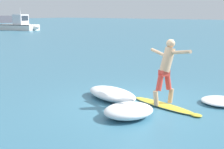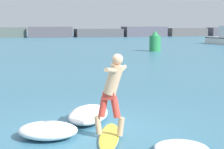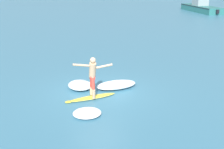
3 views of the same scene
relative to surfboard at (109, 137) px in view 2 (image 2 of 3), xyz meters
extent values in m
plane|color=teal|center=(-0.23, 0.60, -0.04)|extent=(200.00, 200.00, 0.00)
cube|color=#4D5852|center=(-7.38, 62.60, 0.86)|extent=(9.51, 3.78, 1.80)
cube|color=#524E56|center=(1.63, 62.60, 0.92)|extent=(8.10, 4.82, 1.90)
cube|color=#4C4D52|center=(10.64, 62.60, 0.71)|extent=(8.95, 4.85, 1.49)
cube|color=#514F5C|center=(19.66, 62.60, 0.91)|extent=(8.24, 4.64, 1.89)
cube|color=#575354|center=(28.67, 62.60, 0.76)|extent=(7.58, 2.98, 1.58)
ellipsoid|color=yellow|center=(0.01, 0.04, 0.00)|extent=(0.97, 2.19, 0.07)
ellipsoid|color=#2870B2|center=(0.01, 0.04, 0.00)|extent=(0.99, 2.20, 0.03)
cone|color=black|center=(0.23, 0.89, -0.10)|extent=(0.06, 0.06, 0.14)
cone|color=black|center=(0.08, 0.78, -0.10)|extent=(0.06, 0.06, 0.14)
cone|color=black|center=(0.31, 0.71, -0.10)|extent=(0.06, 0.06, 0.14)
cylinder|color=tan|center=(0.24, -0.07, 0.24)|extent=(0.22, 0.19, 0.41)
cylinder|color=#DA3F33|center=(0.14, -0.02, 0.66)|extent=(0.27, 0.23, 0.45)
cylinder|color=tan|center=(-0.22, 0.15, 0.24)|extent=(0.22, 0.19, 0.41)
cylinder|color=#DA3F33|center=(-0.12, 0.10, 0.66)|extent=(0.27, 0.23, 0.45)
cube|color=#DA3F33|center=(0.01, 0.04, 0.91)|extent=(0.32, 0.29, 0.16)
cylinder|color=tan|center=(0.09, 0.00, 1.27)|extent=(0.53, 0.45, 0.71)
sphere|color=tan|center=(0.17, -0.04, 1.70)|extent=(0.24, 0.24, 0.24)
cylinder|color=tan|center=(0.36, 0.41, 1.40)|extent=(0.41, 0.66, 0.21)
cylinder|color=tan|center=(-0.06, -0.47, 1.52)|extent=(0.39, 0.67, 0.20)
cube|color=black|center=(20.90, 36.69, 0.42)|extent=(0.40, 0.33, 0.52)
cylinder|color=#288447|center=(9.21, 24.49, 0.66)|extent=(1.02, 1.02, 1.39)
cone|color=#288447|center=(9.21, 24.49, 1.58)|extent=(0.72, 0.72, 0.44)
ellipsoid|color=white|center=(1.20, -1.17, 0.05)|extent=(1.09, 1.13, 0.17)
ellipsoid|color=white|center=(-0.22, 1.63, 0.13)|extent=(1.54, 2.15, 0.32)
ellipsoid|color=white|center=(-1.30, 0.33, 0.13)|extent=(1.59, 1.45, 0.33)
camera|label=1|loc=(-7.53, -3.67, 2.53)|focal=50.00mm
camera|label=2|loc=(-1.57, -7.73, 2.45)|focal=60.00mm
camera|label=3|loc=(9.85, -7.66, 5.07)|focal=50.00mm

